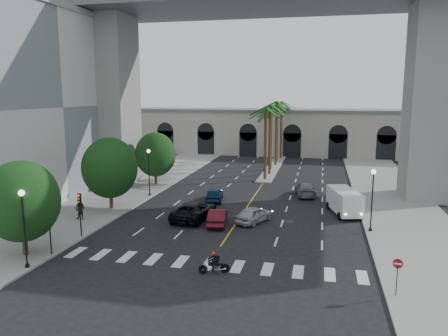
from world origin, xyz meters
TOP-DOWN VIEW (x-y plane):
  - ground at (0.00, 0.00)m, footprint 140.00×140.00m
  - sidewalk_left at (-15.00, 15.00)m, footprint 8.00×100.00m
  - sidewalk_right at (15.00, 15.00)m, footprint 8.00×100.00m
  - median at (0.00, 38.00)m, footprint 2.00×24.00m
  - pier_building at (0.00, 55.00)m, footprint 71.00×10.50m
  - bridge at (3.42, 22.00)m, footprint 75.00×13.00m
  - palm_a at (0.00, 28.00)m, footprint 3.20×3.20m
  - palm_b at (0.10, 32.00)m, footprint 3.20×3.20m
  - palm_c at (-0.20, 36.00)m, footprint 3.20×3.20m
  - palm_d at (0.15, 40.00)m, footprint 3.20×3.20m
  - palm_e at (-0.10, 44.00)m, footprint 3.20×3.20m
  - palm_f at (0.20, 48.00)m, footprint 3.20×3.20m
  - street_tree_near at (-13.00, -3.00)m, footprint 5.20×5.20m
  - street_tree_mid at (-13.00, 10.00)m, footprint 5.44×5.44m
  - street_tree_far at (-13.00, 22.00)m, footprint 5.04×5.04m
  - lamp_post_left_near at (-11.40, -5.00)m, footprint 0.40×0.40m
  - lamp_post_left_far at (-11.40, 16.00)m, footprint 0.40×0.40m
  - lamp_post_right at (11.40, 8.00)m, footprint 0.40×0.40m
  - traffic_signal_near at (-11.30, -2.50)m, footprint 0.25×0.18m
  - traffic_signal_far at (-11.30, 1.50)m, footprint 0.25×0.18m
  - motorcycle_rider at (0.79, -2.89)m, footprint 1.92×0.83m
  - car_a at (1.50, 8.80)m, footprint 3.34×4.62m
  - car_b at (-1.50, 7.38)m, footprint 2.13×4.50m
  - car_c at (-4.00, 8.53)m, footprint 3.40×6.20m
  - car_d at (5.60, 20.33)m, footprint 2.81×5.32m
  - car_e at (-3.86, 15.67)m, footprint 2.36×4.52m
  - cargo_van at (9.51, 13.35)m, footprint 3.36×5.83m
  - pedestrian_a at (-16.50, 0.68)m, footprint 0.80×0.64m
  - pedestrian_b at (-13.87, 5.73)m, footprint 0.95×0.74m
  - do_not_enter_sign at (11.59, -3.98)m, footprint 0.56×0.12m

SIDE VIEW (x-z plane):
  - ground at x=0.00m, z-range 0.00..0.00m
  - sidewalk_left at x=-15.00m, z-range 0.00..0.15m
  - sidewalk_right at x=15.00m, z-range 0.00..0.15m
  - median at x=0.00m, z-range 0.00..0.20m
  - motorcycle_rider at x=0.79m, z-range -0.07..1.38m
  - car_b at x=-1.50m, z-range 0.00..1.43m
  - car_a at x=1.50m, z-range 0.00..1.46m
  - car_d at x=5.60m, z-range 0.00..1.47m
  - car_e at x=-3.86m, z-range 0.00..1.47m
  - car_c at x=-4.00m, z-range 0.00..1.64m
  - pedestrian_a at x=-16.50m, z-range 0.15..2.07m
  - pedestrian_b at x=-13.87m, z-range 0.15..2.09m
  - cargo_van at x=9.51m, z-range 0.13..2.47m
  - do_not_enter_sign at x=11.59m, z-range 0.52..2.84m
  - traffic_signal_near at x=-11.30m, z-range 0.69..4.34m
  - traffic_signal_far at x=-11.30m, z-range 0.69..4.34m
  - lamp_post_left_near at x=-11.40m, z-range 0.55..5.90m
  - lamp_post_left_far at x=-11.40m, z-range 0.55..5.90m
  - lamp_post_right at x=11.40m, z-range 0.55..5.90m
  - street_tree_far at x=-13.00m, z-range 0.56..7.24m
  - street_tree_near at x=-13.00m, z-range 0.58..7.47m
  - street_tree_mid at x=-13.00m, z-range 0.61..7.81m
  - pier_building at x=0.00m, z-range 0.02..8.52m
  - palm_c at x=-0.20m, z-range 3.86..13.96m
  - palm_a at x=0.00m, z-range 3.95..14.25m
  - palm_e at x=-0.10m, z-range 3.99..14.39m
  - palm_b at x=0.10m, z-range 4.07..14.67m
  - palm_f at x=0.20m, z-range 4.11..14.81m
  - palm_d at x=0.15m, z-range 4.20..15.10m
  - bridge at x=3.42m, z-range 5.51..31.51m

